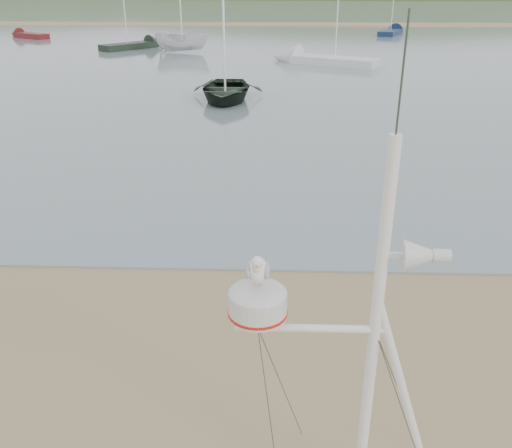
{
  "coord_description": "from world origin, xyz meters",
  "views": [
    {
      "loc": [
        2.51,
        -5.45,
        5.29
      ],
      "look_at": [
        2.27,
        1.0,
        2.38
      ],
      "focal_mm": 38.0,
      "sensor_mm": 36.0,
      "label": 1
    }
  ],
  "objects_px": {
    "sailboat_white_near": "(306,59)",
    "dinghy_red_far": "(23,35)",
    "boat_dark": "(224,47)",
    "sailboat_blue_far": "(394,31)",
    "boat_white": "(181,24)",
    "sailboat_dark_mid": "(143,44)",
    "mast_rig": "(358,433)"
  },
  "relations": [
    {
      "from": "mast_rig",
      "to": "boat_dark",
      "type": "bearing_deg",
      "value": 98.48
    },
    {
      "from": "boat_white",
      "to": "sailboat_white_near",
      "type": "height_order",
      "value": "sailboat_white_near"
    },
    {
      "from": "boat_dark",
      "to": "sailboat_blue_far",
      "type": "height_order",
      "value": "sailboat_blue_far"
    },
    {
      "from": "boat_white",
      "to": "sailboat_blue_far",
      "type": "xyz_separation_m",
      "value": [
        20.24,
        17.54,
        -1.89
      ]
    },
    {
      "from": "boat_white",
      "to": "sailboat_blue_far",
      "type": "bearing_deg",
      "value": -53.98
    },
    {
      "from": "boat_dark",
      "to": "mast_rig",
      "type": "bearing_deg",
      "value": -81.83
    },
    {
      "from": "sailboat_dark_mid",
      "to": "sailboat_blue_far",
      "type": "bearing_deg",
      "value": 30.69
    },
    {
      "from": "mast_rig",
      "to": "dinghy_red_far",
      "type": "height_order",
      "value": "mast_rig"
    },
    {
      "from": "boat_dark",
      "to": "sailboat_dark_mid",
      "type": "relative_size",
      "value": 0.77
    },
    {
      "from": "boat_dark",
      "to": "sailboat_white_near",
      "type": "relative_size",
      "value": 0.62
    },
    {
      "from": "mast_rig",
      "to": "boat_white",
      "type": "relative_size",
      "value": 1.19
    },
    {
      "from": "sailboat_white_near",
      "to": "boat_white",
      "type": "bearing_deg",
      "value": 150.07
    },
    {
      "from": "boat_dark",
      "to": "sailboat_white_near",
      "type": "bearing_deg",
      "value": 71.2
    },
    {
      "from": "boat_white",
      "to": "sailboat_white_near",
      "type": "relative_size",
      "value": 0.55
    },
    {
      "from": "dinghy_red_far",
      "to": "mast_rig",
      "type": "bearing_deg",
      "value": -63.35
    },
    {
      "from": "sailboat_dark_mid",
      "to": "boat_white",
      "type": "bearing_deg",
      "value": -39.04
    },
    {
      "from": "sailboat_blue_far",
      "to": "boat_dark",
      "type": "bearing_deg",
      "value": -112.51
    },
    {
      "from": "sailboat_blue_far",
      "to": "sailboat_dark_mid",
      "type": "height_order",
      "value": "sailboat_blue_far"
    },
    {
      "from": "mast_rig",
      "to": "sailboat_dark_mid",
      "type": "relative_size",
      "value": 0.81
    },
    {
      "from": "sailboat_blue_far",
      "to": "sailboat_white_near",
      "type": "relative_size",
      "value": 0.85
    },
    {
      "from": "sailboat_blue_far",
      "to": "sailboat_dark_mid",
      "type": "bearing_deg",
      "value": -149.31
    },
    {
      "from": "mast_rig",
      "to": "sailboat_white_near",
      "type": "bearing_deg",
      "value": 88.06
    },
    {
      "from": "sailboat_blue_far",
      "to": "dinghy_red_far",
      "type": "height_order",
      "value": "sailboat_blue_far"
    },
    {
      "from": "mast_rig",
      "to": "boat_dark",
      "type": "xyz_separation_m",
      "value": [
        -3.29,
        22.07,
        1.24
      ]
    },
    {
      "from": "boat_white",
      "to": "sailboat_blue_far",
      "type": "height_order",
      "value": "sailboat_blue_far"
    },
    {
      "from": "sailboat_white_near",
      "to": "dinghy_red_far",
      "type": "relative_size",
      "value": 1.46
    },
    {
      "from": "boat_dark",
      "to": "boat_white",
      "type": "distance_m",
      "value": 19.64
    },
    {
      "from": "mast_rig",
      "to": "sailboat_blue_far",
      "type": "relative_size",
      "value": 0.77
    },
    {
      "from": "sailboat_white_near",
      "to": "sailboat_dark_mid",
      "type": "relative_size",
      "value": 1.24
    },
    {
      "from": "mast_rig",
      "to": "sailboat_white_near",
      "type": "relative_size",
      "value": 0.65
    },
    {
      "from": "sailboat_blue_far",
      "to": "sailboat_dark_mid",
      "type": "relative_size",
      "value": 1.06
    },
    {
      "from": "mast_rig",
      "to": "boat_dark",
      "type": "relative_size",
      "value": 1.05
    }
  ]
}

